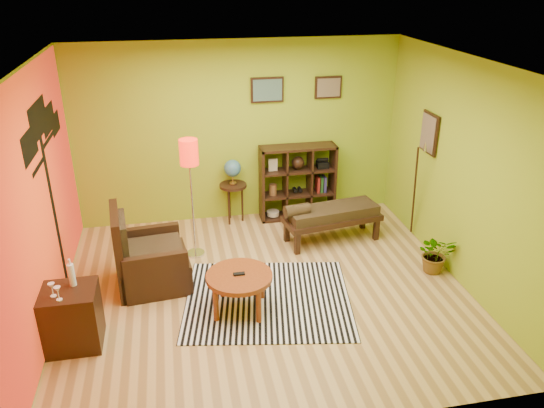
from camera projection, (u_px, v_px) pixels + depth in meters
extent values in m
plane|color=tan|center=(265.00, 290.00, 6.71)|extent=(5.00, 5.00, 0.00)
cube|color=#8CAB1E|center=(238.00, 133.00, 8.14)|extent=(5.00, 0.04, 2.80)
cube|color=#8CAB1E|center=(317.00, 296.00, 4.12)|extent=(5.00, 0.04, 2.80)
cube|color=#8CAB1E|center=(36.00, 205.00, 5.69)|extent=(0.04, 4.50, 2.80)
cube|color=#8CAB1E|center=(463.00, 173.00, 6.57)|extent=(0.04, 4.50, 2.80)
cube|color=white|center=(264.00, 65.00, 5.56)|extent=(5.00, 4.50, 0.04)
cube|color=#FA4516|center=(38.00, 205.00, 5.70)|extent=(0.01, 4.45, 2.75)
cube|color=black|center=(54.00, 213.00, 6.34)|extent=(0.01, 0.14, 2.10)
cube|color=black|center=(30.00, 145.00, 5.48)|extent=(0.01, 0.65, 0.32)
cube|color=black|center=(38.00, 119.00, 5.92)|extent=(0.01, 0.85, 0.40)
cube|color=black|center=(49.00, 119.00, 6.42)|extent=(0.01, 0.70, 0.32)
cube|color=black|center=(56.00, 123.00, 6.79)|extent=(0.01, 0.50, 0.26)
cube|color=black|center=(267.00, 90.00, 7.93)|extent=(0.50, 0.03, 0.38)
cube|color=slate|center=(268.00, 90.00, 7.91)|extent=(0.44, 0.01, 0.32)
cube|color=black|center=(328.00, 87.00, 8.10)|extent=(0.42, 0.03, 0.34)
cube|color=#816D55|center=(329.00, 88.00, 8.07)|extent=(0.36, 0.01, 0.28)
cube|color=black|center=(430.00, 133.00, 7.27)|extent=(0.03, 0.44, 0.56)
cube|color=#816D55|center=(428.00, 133.00, 7.26)|extent=(0.01, 0.38, 0.50)
cylinder|color=black|center=(414.00, 192.00, 7.60)|extent=(0.23, 0.34, 1.46)
cone|color=silver|center=(425.00, 146.00, 7.17)|extent=(0.08, 0.09, 0.16)
cube|color=white|center=(268.00, 299.00, 6.51)|extent=(2.27, 2.04, 0.01)
cylinder|color=brown|center=(239.00, 277.00, 6.15)|extent=(0.78, 0.78, 0.06)
cylinder|color=brown|center=(262.00, 283.00, 6.46)|extent=(0.06, 0.06, 0.42)
cylinder|color=brown|center=(222.00, 282.00, 6.48)|extent=(0.06, 0.06, 0.42)
cylinder|color=brown|center=(259.00, 307.00, 6.01)|extent=(0.06, 0.06, 0.42)
cylinder|color=brown|center=(216.00, 305.00, 6.04)|extent=(0.06, 0.06, 0.42)
cube|color=black|center=(239.00, 274.00, 6.13)|extent=(0.13, 0.06, 0.02)
cube|color=black|center=(155.00, 270.00, 6.78)|extent=(0.93, 0.92, 0.39)
cube|color=black|center=(119.00, 251.00, 6.54)|extent=(0.18, 0.84, 1.06)
cube|color=black|center=(157.00, 278.00, 6.39)|extent=(0.78, 0.18, 0.62)
cube|color=black|center=(151.00, 247.00, 7.08)|extent=(0.78, 0.18, 0.62)
cube|color=#F6C36A|center=(155.00, 251.00, 6.68)|extent=(0.74, 0.72, 0.14)
cube|color=#F6C36A|center=(124.00, 236.00, 6.48)|extent=(0.15, 0.62, 0.48)
cube|color=black|center=(72.00, 318.00, 5.62)|extent=(0.57, 0.52, 0.68)
cylinder|color=white|center=(72.00, 275.00, 5.53)|extent=(0.07, 0.07, 0.25)
cylinder|color=white|center=(69.00, 262.00, 5.46)|extent=(0.02, 0.02, 0.07)
cylinder|color=white|center=(53.00, 296.00, 5.39)|extent=(0.06, 0.06, 0.01)
cylinder|color=white|center=(53.00, 292.00, 5.37)|extent=(0.01, 0.01, 0.09)
cone|color=white|center=(51.00, 286.00, 5.34)|extent=(0.07, 0.07, 0.06)
cylinder|color=white|center=(59.00, 300.00, 5.33)|extent=(0.06, 0.06, 0.01)
cylinder|color=white|center=(59.00, 295.00, 5.31)|extent=(0.01, 0.01, 0.09)
cone|color=white|center=(57.00, 290.00, 5.28)|extent=(0.07, 0.07, 0.06)
cylinder|color=silver|center=(196.00, 253.00, 7.53)|extent=(0.26, 0.26, 0.03)
cylinder|color=silver|center=(192.00, 204.00, 7.21)|extent=(0.02, 0.02, 1.57)
cylinder|color=red|center=(189.00, 152.00, 6.91)|extent=(0.25, 0.25, 0.34)
cylinder|color=black|center=(233.00, 185.00, 8.26)|extent=(0.42, 0.42, 0.04)
cylinder|color=black|center=(242.00, 204.00, 8.40)|extent=(0.03, 0.03, 0.59)
cylinder|color=black|center=(230.00, 201.00, 8.50)|extent=(0.03, 0.03, 0.59)
cylinder|color=black|center=(229.00, 207.00, 8.28)|extent=(0.03, 0.03, 0.59)
cylinder|color=gold|center=(233.00, 183.00, 8.25)|extent=(0.11, 0.11, 0.02)
cylinder|color=gold|center=(233.00, 179.00, 8.22)|extent=(0.02, 0.02, 0.11)
sphere|color=#2B47A7|center=(232.00, 168.00, 8.15)|extent=(0.27, 0.27, 0.27)
cube|color=black|center=(262.00, 185.00, 8.33)|extent=(0.04, 0.35, 1.20)
cube|color=black|center=(332.00, 180.00, 8.54)|extent=(0.04, 0.35, 1.20)
cube|color=black|center=(297.00, 215.00, 8.67)|extent=(1.20, 0.35, 0.04)
cube|color=black|center=(298.00, 147.00, 8.20)|extent=(1.20, 0.35, 0.04)
cube|color=black|center=(285.00, 183.00, 8.40)|extent=(0.03, 0.33, 1.12)
cube|color=black|center=(310.00, 181.00, 8.47)|extent=(0.03, 0.33, 1.12)
cube|color=black|center=(297.00, 194.00, 8.52)|extent=(1.12, 0.33, 0.03)
cube|color=black|center=(298.00, 170.00, 8.35)|extent=(1.12, 0.33, 0.03)
cylinder|color=#B9A78C|center=(273.00, 213.00, 8.57)|extent=(0.20, 0.20, 0.07)
sphere|color=black|center=(298.00, 163.00, 8.30)|extent=(0.20, 0.20, 0.20)
cube|color=black|center=(322.00, 165.00, 8.39)|extent=(0.18, 0.15, 0.10)
cylinder|color=black|center=(295.00, 190.00, 8.48)|extent=(0.06, 0.12, 0.06)
cylinder|color=black|center=(300.00, 189.00, 8.49)|extent=(0.06, 0.12, 0.06)
ellipsoid|color=#384C26|center=(321.00, 209.00, 8.71)|extent=(0.18, 0.18, 0.09)
cylinder|color=brown|center=(273.00, 190.00, 8.41)|extent=(0.12, 0.12, 0.18)
cube|color=#B9A78C|center=(273.00, 165.00, 8.23)|extent=(0.14, 0.03, 0.20)
cube|color=maroon|center=(317.00, 184.00, 8.52)|extent=(0.04, 0.18, 0.26)
cube|color=#1E4C1E|center=(321.00, 184.00, 8.53)|extent=(0.04, 0.18, 0.26)
cube|color=navy|center=(324.00, 184.00, 8.54)|extent=(0.04, 0.18, 0.26)
cube|color=black|center=(332.00, 218.00, 7.78)|extent=(1.50, 0.73, 0.08)
cube|color=#F6C36A|center=(333.00, 211.00, 7.73)|extent=(1.39, 0.65, 0.14)
cylinder|color=#F6C36A|center=(297.00, 211.00, 7.51)|extent=(0.38, 0.24, 0.18)
cube|color=black|center=(363.00, 218.00, 8.23)|extent=(0.08, 0.08, 0.32)
cube|color=black|center=(287.00, 231.00, 7.84)|extent=(0.08, 0.08, 0.32)
cube|color=black|center=(376.00, 230.00, 7.88)|extent=(0.08, 0.08, 0.32)
cube|color=black|center=(297.00, 244.00, 7.49)|extent=(0.08, 0.08, 0.32)
imported|color=#26661E|center=(435.00, 257.00, 7.03)|extent=(0.59, 0.63, 0.42)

